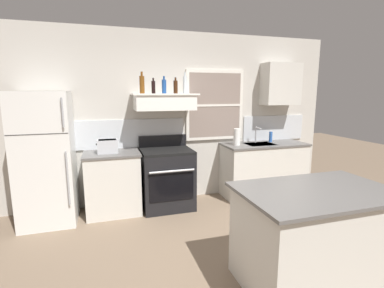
{
  "coord_description": "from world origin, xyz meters",
  "views": [
    {
      "loc": [
        -1.12,
        -2.27,
        1.76
      ],
      "look_at": [
        -0.05,
        1.2,
        1.1
      ],
      "focal_mm": 26.58,
      "sensor_mm": 36.0,
      "label": 1
    }
  ],
  "objects_px": {
    "refrigerator": "(46,159)",
    "toaster": "(108,146)",
    "bottle_blue_liqueur": "(164,86)",
    "bottle_balsamic_dark": "(153,87)",
    "bottle_amber_wine": "(142,84)",
    "kitchen_island": "(314,237)",
    "paper_towel_roll": "(237,137)",
    "bottle_clear_tall": "(185,84)",
    "bottle_brown_stout": "(176,87)",
    "dish_soap_bottle": "(271,137)",
    "stove_range": "(167,178)"
  },
  "relations": [
    {
      "from": "refrigerator",
      "to": "toaster",
      "type": "height_order",
      "value": "refrigerator"
    },
    {
      "from": "bottle_blue_liqueur",
      "to": "bottle_balsamic_dark",
      "type": "bearing_deg",
      "value": 154.7
    },
    {
      "from": "bottle_amber_wine",
      "to": "kitchen_island",
      "type": "height_order",
      "value": "bottle_amber_wine"
    },
    {
      "from": "bottle_amber_wine",
      "to": "kitchen_island",
      "type": "distance_m",
      "value": 2.93
    },
    {
      "from": "refrigerator",
      "to": "toaster",
      "type": "xyz_separation_m",
      "value": [
        0.8,
        0.04,
        0.12
      ]
    },
    {
      "from": "bottle_blue_liqueur",
      "to": "paper_towel_roll",
      "type": "height_order",
      "value": "bottle_blue_liqueur"
    },
    {
      "from": "bottle_balsamic_dark",
      "to": "bottle_clear_tall",
      "type": "distance_m",
      "value": 0.48
    },
    {
      "from": "bottle_amber_wine",
      "to": "bottle_brown_stout",
      "type": "height_order",
      "value": "bottle_amber_wine"
    },
    {
      "from": "refrigerator",
      "to": "paper_towel_roll",
      "type": "height_order",
      "value": "refrigerator"
    },
    {
      "from": "toaster",
      "to": "bottle_brown_stout",
      "type": "distance_m",
      "value": 1.31
    },
    {
      "from": "dish_soap_bottle",
      "to": "kitchen_island",
      "type": "height_order",
      "value": "dish_soap_bottle"
    },
    {
      "from": "toaster",
      "to": "kitchen_island",
      "type": "relative_size",
      "value": 0.21
    },
    {
      "from": "paper_towel_roll",
      "to": "kitchen_island",
      "type": "relative_size",
      "value": 0.19
    },
    {
      "from": "toaster",
      "to": "bottle_clear_tall",
      "type": "distance_m",
      "value": 1.46
    },
    {
      "from": "refrigerator",
      "to": "bottle_brown_stout",
      "type": "xyz_separation_m",
      "value": [
        1.81,
        0.07,
        0.96
      ]
    },
    {
      "from": "bottle_amber_wine",
      "to": "paper_towel_roll",
      "type": "relative_size",
      "value": 1.14
    },
    {
      "from": "bottle_balsamic_dark",
      "to": "bottle_blue_liqueur",
      "type": "relative_size",
      "value": 0.9
    },
    {
      "from": "paper_towel_roll",
      "to": "refrigerator",
      "type": "bearing_deg",
      "value": -178.78
    },
    {
      "from": "bottle_amber_wine",
      "to": "paper_towel_roll",
      "type": "bearing_deg",
      "value": -1.8
    },
    {
      "from": "bottle_clear_tall",
      "to": "paper_towel_roll",
      "type": "height_order",
      "value": "bottle_clear_tall"
    },
    {
      "from": "stove_range",
      "to": "bottle_amber_wine",
      "type": "height_order",
      "value": "bottle_amber_wine"
    },
    {
      "from": "stove_range",
      "to": "paper_towel_roll",
      "type": "relative_size",
      "value": 4.04
    },
    {
      "from": "stove_range",
      "to": "bottle_amber_wine",
      "type": "relative_size",
      "value": 3.53
    },
    {
      "from": "toaster",
      "to": "stove_range",
      "type": "bearing_deg",
      "value": -1.41
    },
    {
      "from": "stove_range",
      "to": "dish_soap_bottle",
      "type": "bearing_deg",
      "value": 4.18
    },
    {
      "from": "stove_range",
      "to": "bottle_brown_stout",
      "type": "relative_size",
      "value": 4.64
    },
    {
      "from": "bottle_balsamic_dark",
      "to": "bottle_blue_liqueur",
      "type": "distance_m",
      "value": 0.16
    },
    {
      "from": "kitchen_island",
      "to": "paper_towel_roll",
      "type": "bearing_deg",
      "value": 82.91
    },
    {
      "from": "bottle_clear_tall",
      "to": "kitchen_island",
      "type": "relative_size",
      "value": 0.23
    },
    {
      "from": "refrigerator",
      "to": "bottle_balsamic_dark",
      "type": "relative_size",
      "value": 7.88
    },
    {
      "from": "bottle_blue_liqueur",
      "to": "bottle_clear_tall",
      "type": "xyz_separation_m",
      "value": [
        0.33,
        0.05,
        0.03
      ]
    },
    {
      "from": "refrigerator",
      "to": "toaster",
      "type": "bearing_deg",
      "value": 3.13
    },
    {
      "from": "toaster",
      "to": "bottle_brown_stout",
      "type": "relative_size",
      "value": 1.27
    },
    {
      "from": "toaster",
      "to": "bottle_clear_tall",
      "type": "height_order",
      "value": "bottle_clear_tall"
    },
    {
      "from": "bottle_amber_wine",
      "to": "bottle_blue_liqueur",
      "type": "bearing_deg",
      "value": -6.54
    },
    {
      "from": "kitchen_island",
      "to": "bottle_balsamic_dark",
      "type": "bearing_deg",
      "value": 115.09
    },
    {
      "from": "bottle_brown_stout",
      "to": "paper_towel_roll",
      "type": "distance_m",
      "value": 1.3
    },
    {
      "from": "refrigerator",
      "to": "toaster",
      "type": "distance_m",
      "value": 0.81
    },
    {
      "from": "refrigerator",
      "to": "stove_range",
      "type": "relative_size",
      "value": 1.63
    },
    {
      "from": "stove_range",
      "to": "bottle_brown_stout",
      "type": "height_order",
      "value": "bottle_brown_stout"
    },
    {
      "from": "bottle_clear_tall",
      "to": "bottle_balsamic_dark",
      "type": "bearing_deg",
      "value": 177.82
    },
    {
      "from": "paper_towel_roll",
      "to": "kitchen_island",
      "type": "bearing_deg",
      "value": -97.09
    },
    {
      "from": "stove_range",
      "to": "bottle_clear_tall",
      "type": "relative_size",
      "value": 3.43
    },
    {
      "from": "refrigerator",
      "to": "stove_range",
      "type": "distance_m",
      "value": 1.7
    },
    {
      "from": "bottle_amber_wine",
      "to": "bottle_clear_tall",
      "type": "height_order",
      "value": "bottle_clear_tall"
    },
    {
      "from": "bottle_brown_stout",
      "to": "dish_soap_bottle",
      "type": "relative_size",
      "value": 1.3
    },
    {
      "from": "refrigerator",
      "to": "bottle_clear_tall",
      "type": "height_order",
      "value": "bottle_clear_tall"
    },
    {
      "from": "stove_range",
      "to": "bottle_blue_liqueur",
      "type": "distance_m",
      "value": 1.39
    },
    {
      "from": "bottle_clear_tall",
      "to": "kitchen_island",
      "type": "xyz_separation_m",
      "value": [
        0.59,
        -2.26,
        -1.42
      ]
    },
    {
      "from": "refrigerator",
      "to": "dish_soap_bottle",
      "type": "height_order",
      "value": "refrigerator"
    }
  ]
}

